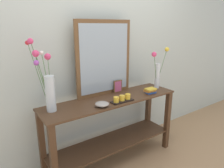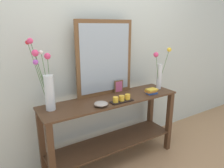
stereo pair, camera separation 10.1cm
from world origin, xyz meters
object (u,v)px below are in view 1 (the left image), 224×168
(tall_vase_left, at_px, (48,85))
(decorative_bowl, at_px, (102,104))
(picture_frame_small, at_px, (118,86))
(book_stack, at_px, (150,91))
(vase_right, at_px, (158,70))
(mirror_leaning, at_px, (104,58))
(console_table, at_px, (112,123))
(candle_tray, at_px, (122,99))

(tall_vase_left, bearing_deg, decorative_bowl, -23.11)
(tall_vase_left, height_order, picture_frame_small, tall_vase_left)
(tall_vase_left, relative_size, book_stack, 4.97)
(vase_right, bearing_deg, tall_vase_left, 176.87)
(vase_right, distance_m, picture_frame_small, 0.54)
(mirror_leaning, relative_size, vase_right, 1.61)
(tall_vase_left, relative_size, decorative_bowl, 4.78)
(mirror_leaning, distance_m, book_stack, 0.64)
(decorative_bowl, bearing_deg, mirror_leaning, 52.99)
(mirror_leaning, bearing_deg, decorative_bowl, -127.01)
(picture_frame_small, xyz_separation_m, book_stack, (0.28, -0.24, -0.04))
(console_table, distance_m, decorative_bowl, 0.39)
(mirror_leaning, distance_m, candle_tray, 0.49)
(vase_right, bearing_deg, mirror_leaning, 164.63)
(vase_right, bearing_deg, console_table, 179.50)
(tall_vase_left, height_order, vase_right, tall_vase_left)
(candle_tray, xyz_separation_m, decorative_bowl, (-0.24, 0.01, -0.00))
(tall_vase_left, bearing_deg, vase_right, -3.13)
(picture_frame_small, bearing_deg, vase_right, -15.63)
(tall_vase_left, relative_size, picture_frame_small, 4.49)
(mirror_leaning, height_order, decorative_bowl, mirror_leaning)
(picture_frame_small, bearing_deg, candle_tray, -118.34)
(candle_tray, bearing_deg, picture_frame_small, 61.66)
(tall_vase_left, relative_size, candle_tray, 2.68)
(mirror_leaning, xyz_separation_m, book_stack, (0.44, -0.28, -0.37))
(tall_vase_left, distance_m, book_stack, 1.15)
(vase_right, relative_size, decorative_bowl, 3.70)
(console_table, xyz_separation_m, book_stack, (0.46, -0.11, 0.32))
(tall_vase_left, xyz_separation_m, vase_right, (1.33, -0.07, -0.02))
(console_table, relative_size, vase_right, 3.03)
(console_table, bearing_deg, picture_frame_small, 37.16)
(console_table, height_order, mirror_leaning, mirror_leaning)
(tall_vase_left, height_order, candle_tray, tall_vase_left)
(book_stack, bearing_deg, tall_vase_left, 171.00)
(vase_right, distance_m, decorative_bowl, 0.91)
(picture_frame_small, bearing_deg, tall_vase_left, -175.30)
(tall_vase_left, xyz_separation_m, book_stack, (1.11, -0.18, -0.21))
(picture_frame_small, relative_size, book_stack, 1.11)
(vase_right, distance_m, candle_tray, 0.69)
(tall_vase_left, distance_m, picture_frame_small, 0.85)
(picture_frame_small, relative_size, decorative_bowl, 1.06)
(mirror_leaning, relative_size, picture_frame_small, 5.61)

